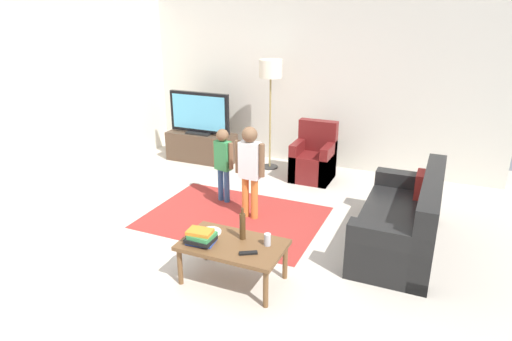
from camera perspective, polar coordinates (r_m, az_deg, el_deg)
The scene contains 17 objects.
ground at distance 5.32m, azimuth -2.63°, elevation -8.64°, with size 7.80×7.80×0.00m, color beige.
wall_back at distance 7.56m, azimuth 7.48°, elevation 10.79°, with size 6.00×0.12×2.70m, color silver.
wall_left at distance 6.69m, azimuth -26.76°, elevation 7.60°, with size 0.12×6.00×2.70m, color silver.
area_rug at distance 5.82m, azimuth -2.81°, elevation -5.93°, with size 2.20×1.60×0.01m, color #9E2D28.
tv_stand at distance 7.89m, azimuth -6.93°, elevation 2.94°, with size 1.20×0.44×0.50m.
tv at distance 7.71m, azimuth -7.20°, elevation 7.19°, with size 1.10×0.28×0.71m.
couch at distance 5.29m, azimuth 18.53°, elevation -6.41°, with size 0.80×1.80×0.86m.
armchair at distance 7.06m, azimuth 7.37°, elevation 1.29°, with size 0.60×0.60×0.90m.
floor_lamp at distance 7.20m, azimuth 1.87°, elevation 12.05°, with size 0.36×0.36×1.78m.
child_near_tv at distance 6.08m, azimuth -4.21°, elevation 1.51°, with size 0.34×0.17×1.04m.
child_center at distance 5.55m, azimuth -0.80°, elevation 0.79°, with size 0.40×0.19×1.20m.
coffee_table at distance 4.40m, azimuth -2.97°, elevation -9.75°, with size 1.00×0.60×0.42m.
book_stack at distance 4.38m, azimuth -6.98°, elevation -8.38°, with size 0.28×0.24×0.14m.
bottle at distance 4.38m, azimuth -1.72°, elevation -7.04°, with size 0.06×0.06×0.33m.
tv_remote at distance 4.19m, azimuth -0.99°, elevation -10.42°, with size 0.17×0.05×0.02m, color black.
soda_can at distance 4.31m, azimuth 1.46°, elevation -8.75°, with size 0.07×0.07×0.12m, color silver.
plate at distance 4.58m, azimuth -5.80°, elevation -7.76°, with size 0.22×0.22×0.02m.
Camera 1 is at (2.10, -4.16, 2.57)m, focal length 31.52 mm.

